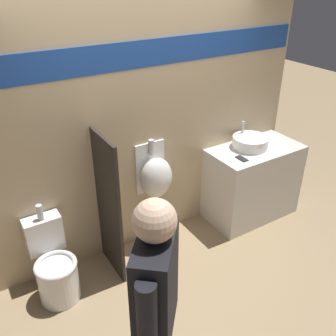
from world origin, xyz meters
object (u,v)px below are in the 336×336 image
(person_in_vest, at_px, (157,314))
(urinal_near_counter, at_px, (156,178))
(cell_phone, at_px, (242,159))
(sink_basin, at_px, (250,142))
(toilet, at_px, (55,268))

(person_in_vest, bearing_deg, urinal_near_counter, 10.26)
(cell_phone, relative_size, person_in_vest, 0.08)
(sink_basin, xyz_separation_m, toilet, (-2.33, -0.06, -0.66))
(cell_phone, xyz_separation_m, urinal_near_counter, (-0.90, 0.28, -0.10))
(urinal_near_counter, bearing_deg, sink_basin, -5.20)
(cell_phone, bearing_deg, sink_basin, 32.64)
(sink_basin, xyz_separation_m, urinal_near_counter, (-1.17, 0.11, -0.15))
(cell_phone, distance_m, person_in_vest, 2.21)
(cell_phone, xyz_separation_m, toilet, (-2.06, 0.11, -0.60))
(cell_phone, bearing_deg, toilet, 176.96)
(urinal_near_counter, distance_m, toilet, 1.28)
(urinal_near_counter, bearing_deg, cell_phone, -17.32)
(cell_phone, height_order, toilet, cell_phone)
(sink_basin, distance_m, urinal_near_counter, 1.18)
(urinal_near_counter, distance_m, person_in_vest, 1.82)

